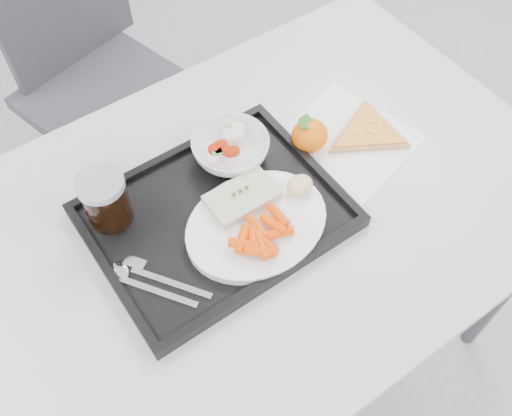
{
  "coord_description": "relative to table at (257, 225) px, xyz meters",
  "views": [
    {
      "loc": [
        -0.35,
        -0.2,
        1.64
      ],
      "look_at": [
        -0.01,
        0.29,
        0.77
      ],
      "focal_mm": 40.0,
      "sensor_mm": 36.0,
      "label": 1
    }
  ],
  "objects": [
    {
      "name": "cola_glass",
      "position": [
        -0.24,
        0.13,
        0.14
      ],
      "size": [
        0.09,
        0.09,
        0.11
      ],
      "color": "black",
      "rests_on": "tray"
    },
    {
      "name": "table",
      "position": [
        0.0,
        0.0,
        0.0
      ],
      "size": [
        1.2,
        0.8,
        0.75
      ],
      "color": "silver",
      "rests_on": "ground"
    },
    {
      "name": "carrot_pile",
      "position": [
        -0.05,
        -0.09,
        0.11
      ],
      "size": [
        0.12,
        0.09,
        0.02
      ],
      "color": "#F24804",
      "rests_on": "dinner_plate"
    },
    {
      "name": "salad_bowl",
      "position": [
        0.02,
        0.12,
        0.11
      ],
      "size": [
        0.15,
        0.15,
        0.05
      ],
      "color": "white",
      "rests_on": "tray"
    },
    {
      "name": "fish_fillet",
      "position": [
        -0.03,
        0.01,
        0.11
      ],
      "size": [
        0.13,
        0.08,
        0.02
      ],
      "color": "beige",
      "rests_on": "dinner_plate"
    },
    {
      "name": "bread_roll",
      "position": [
        0.07,
        -0.04,
        0.12
      ],
      "size": [
        0.06,
        0.05,
        0.03
      ],
      "color": "tan",
      "rests_on": "dinner_plate"
    },
    {
      "name": "tray",
      "position": [
        -0.08,
        0.02,
        0.08
      ],
      "size": [
        0.45,
        0.35,
        0.03
      ],
      "color": "black",
      "rests_on": "table"
    },
    {
      "name": "napkin",
      "position": [
        0.24,
        0.02,
        0.07
      ],
      "size": [
        0.3,
        0.29,
        0.0
      ],
      "color": "white",
      "rests_on": "table"
    },
    {
      "name": "pizza_slice",
      "position": [
        0.29,
        0.01,
        0.08
      ],
      "size": [
        0.21,
        0.21,
        0.02
      ],
      "color": "tan",
      "rests_on": "napkin"
    },
    {
      "name": "dinner_plate",
      "position": [
        -0.03,
        -0.05,
        0.09
      ],
      "size": [
        0.27,
        0.27,
        0.02
      ],
      "color": "white",
      "rests_on": "tray"
    },
    {
      "name": "chair",
      "position": [
        -0.01,
        0.81,
        -0.15
      ],
      "size": [
        0.51,
        0.52,
        0.93
      ],
      "color": "#33353A",
      "rests_on": "ground"
    },
    {
      "name": "tangerine",
      "position": [
        0.17,
        0.06,
        0.1
      ],
      "size": [
        0.09,
        0.09,
        0.07
      ],
      "color": "orange",
      "rests_on": "napkin"
    },
    {
      "name": "salad_contents",
      "position": [
        0.03,
        0.13,
        0.12
      ],
      "size": [
        0.1,
        0.07,
        0.03
      ],
      "color": "#AF2003",
      "rests_on": "salad_bowl"
    },
    {
      "name": "cutlery",
      "position": [
        -0.25,
        -0.03,
        0.08
      ],
      "size": [
        0.13,
        0.16,
        0.01
      ],
      "color": "silver",
      "rests_on": "tray"
    }
  ]
}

